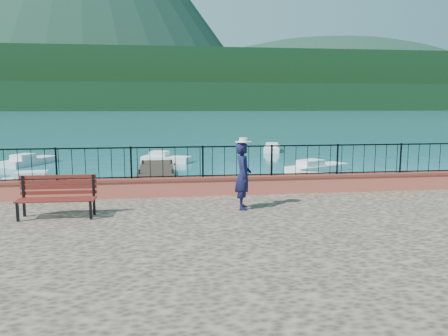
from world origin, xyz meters
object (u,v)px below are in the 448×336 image
object	(u,v)px
person	(243,176)
boat_3	(30,159)
boat_0	(45,179)
park_bench	(57,205)
boat_1	(323,182)
boat_5	(272,147)
boat_2	(317,165)
boat_4	(166,157)

from	to	relation	value
person	boat_3	size ratio (longest dim) A/B	0.47
boat_0	park_bench	bearing A→B (deg)	-79.79
boat_1	boat_3	distance (m)	19.99
boat_1	boat_5	xyz separation A→B (m)	(1.88, 17.42, 0.00)
boat_2	person	bearing A→B (deg)	-146.30
boat_2	boat_3	world-z (taller)	same
boat_2	boat_0	bearing A→B (deg)	161.70
boat_2	boat_4	bearing A→B (deg)	118.77
park_bench	boat_1	world-z (taller)	park_bench
park_bench	boat_5	distance (m)	28.44
boat_1	boat_2	size ratio (longest dim) A/B	0.87
boat_2	boat_3	distance (m)	19.11
person	boat_1	bearing A→B (deg)	-25.72
boat_0	boat_3	bearing A→B (deg)	104.63
boat_3	boat_1	bearing A→B (deg)	-98.41
person	boat_2	size ratio (longest dim) A/B	0.43
boat_1	boat_5	world-z (taller)	same
park_bench	boat_3	bearing A→B (deg)	109.42
boat_0	boat_1	xyz separation A→B (m)	(13.29, -2.72, 0.00)
boat_4	boat_5	xyz separation A→B (m)	(9.19, 6.17, 0.00)
boat_2	boat_5	distance (m)	11.89
person	boat_2	xyz separation A→B (m)	(7.02, 13.57, -1.72)
person	boat_0	bearing A→B (deg)	44.29
boat_2	boat_3	bearing A→B (deg)	133.50
boat_3	boat_4	world-z (taller)	same
boat_0	boat_3	distance (m)	9.16
person	park_bench	bearing A→B (deg)	101.41
boat_5	boat_0	bearing A→B (deg)	150.37
boat_2	boat_5	bearing A→B (deg)	60.34
park_bench	boat_4	bearing A→B (deg)	83.31
boat_3	boat_4	xyz separation A→B (m)	(9.18, -0.06, 0.00)
park_bench	person	world-z (taller)	person
boat_0	boat_4	distance (m)	10.41
boat_2	boat_1	bearing A→B (deg)	-136.25
boat_3	park_bench	bearing A→B (deg)	-135.99
boat_3	boat_5	distance (m)	19.36
park_bench	boat_1	xyz separation A→B (m)	(10.11, 8.35, -1.11)
person	boat_5	world-z (taller)	person
person	boat_0	size ratio (longest dim) A/B	0.44
boat_1	boat_2	distance (m)	5.79
boat_3	boat_4	distance (m)	9.18
person	boat_0	world-z (taller)	person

